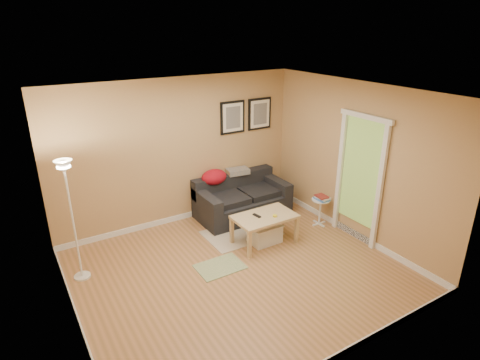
{
  "coord_description": "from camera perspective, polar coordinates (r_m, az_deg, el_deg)",
  "views": [
    {
      "loc": [
        -2.61,
        -4.29,
        3.44
      ],
      "look_at": [
        0.55,
        0.85,
        1.05
      ],
      "focal_mm": 30.01,
      "sensor_mm": 36.0,
      "label": 1
    }
  ],
  "objects": [
    {
      "name": "red_throw",
      "position": [
        7.4,
        -3.71,
        0.42
      ],
      "size": [
        0.48,
        0.36,
        0.28
      ],
      "primitive_type": null,
      "color": "#B8112A",
      "rests_on": "sofa"
    },
    {
      "name": "doorway",
      "position": [
        6.79,
        16.51,
        -0.16
      ],
      "size": [
        0.12,
        1.01,
        2.13
      ],
      "primitive_type": null,
      "color": "white",
      "rests_on": "ground"
    },
    {
      "name": "floor_lamp",
      "position": [
        5.97,
        -22.58,
        -5.92
      ],
      "size": [
        0.23,
        0.23,
        1.79
      ],
      "primitive_type": null,
      "color": "white",
      "rests_on": "ground"
    },
    {
      "name": "green_runner",
      "position": [
        6.17,
        -2.86,
        -12.2
      ],
      "size": [
        0.7,
        0.5,
        0.01
      ],
      "primitive_type": "cube",
      "color": "#668C4C",
      "rests_on": "ground"
    },
    {
      "name": "floor",
      "position": [
        6.08,
        -0.23,
        -12.81
      ],
      "size": [
        4.5,
        4.5,
        0.0
      ],
      "primitive_type": "plane",
      "color": "#B0784B",
      "rests_on": "ground"
    },
    {
      "name": "storage_bin",
      "position": [
        6.73,
        3.52,
        -7.57
      ],
      "size": [
        0.52,
        0.38,
        0.32
      ],
      "primitive_type": null,
      "color": "white",
      "rests_on": "ground"
    },
    {
      "name": "baseboard_front",
      "position": [
        4.85,
        13.22,
        -23.38
      ],
      "size": [
        4.5,
        0.02,
        0.1
      ],
      "primitive_type": "cube",
      "color": "white",
      "rests_on": "ground"
    },
    {
      "name": "coffee_table",
      "position": [
        6.67,
        3.47,
        -7.0
      ],
      "size": [
        1.05,
        0.7,
        0.5
      ],
      "primitive_type": null,
      "rotation": [
        0.0,
        0.0,
        -0.08
      ],
      "color": "tan",
      "rests_on": "ground"
    },
    {
      "name": "plaid_throw",
      "position": [
        7.65,
        -0.35,
        1.26
      ],
      "size": [
        0.45,
        0.32,
        0.1
      ],
      "primitive_type": null,
      "rotation": [
        0.0,
        0.0,
        -0.14
      ],
      "color": "tan",
      "rests_on": "sofa"
    },
    {
      "name": "framed_print_right",
      "position": [
        7.77,
        2.79,
        9.39
      ],
      "size": [
        0.5,
        0.04,
        0.6
      ],
      "primitive_type": null,
      "color": "black",
      "rests_on": "wall_back"
    },
    {
      "name": "ceiling",
      "position": [
        5.09,
        -0.27,
        12.13
      ],
      "size": [
        4.5,
        4.5,
        0.0
      ],
      "primitive_type": "plane",
      "rotation": [
        3.14,
        0.0,
        0.0
      ],
      "color": "white",
      "rests_on": "wall_back"
    },
    {
      "name": "wall_left",
      "position": [
        4.8,
        -24.0,
        -6.85
      ],
      "size": [
        0.0,
        4.0,
        4.0
      ],
      "primitive_type": "plane",
      "rotation": [
        1.57,
        0.0,
        1.57
      ],
      "color": "tan",
      "rests_on": "ground"
    },
    {
      "name": "wall_right",
      "position": [
        6.82,
        16.12,
        2.47
      ],
      "size": [
        0.0,
        4.0,
        4.0
      ],
      "primitive_type": "plane",
      "rotation": [
        1.57,
        0.0,
        -1.57
      ],
      "color": "tan",
      "rests_on": "ground"
    },
    {
      "name": "wall_back",
      "position": [
        7.14,
        -8.65,
        3.91
      ],
      "size": [
        4.5,
        0.0,
        4.5
      ],
      "primitive_type": "plane",
      "rotation": [
        1.57,
        0.0,
        0.0
      ],
      "color": "tan",
      "rests_on": "ground"
    },
    {
      "name": "framed_print_left",
      "position": [
        7.45,
        -1.07,
        8.89
      ],
      "size": [
        0.5,
        0.04,
        0.6
      ],
      "primitive_type": null,
      "color": "black",
      "rests_on": "wall_back"
    },
    {
      "name": "tape_roll",
      "position": [
        6.52,
        4.99,
        -5.1
      ],
      "size": [
        0.07,
        0.07,
        0.03
      ],
      "primitive_type": "cylinder",
      "color": "yellow",
      "rests_on": "coffee_table"
    },
    {
      "name": "area_rug",
      "position": [
        7.05,
        0.19,
        -7.53
      ],
      "size": [
        1.25,
        0.85,
        0.01
      ],
      "primitive_type": "cube",
      "color": "#C0AE98",
      "rests_on": "ground"
    },
    {
      "name": "wall_front",
      "position": [
        4.08,
        14.82,
        -10.84
      ],
      "size": [
        4.5,
        0.0,
        4.5
      ],
      "primitive_type": "plane",
      "rotation": [
        -1.57,
        0.0,
        0.0
      ],
      "color": "tan",
      "rests_on": "ground"
    },
    {
      "name": "baseboard_back",
      "position": [
        7.6,
        -8.1,
        -5.13
      ],
      "size": [
        4.5,
        0.02,
        0.1
      ],
      "primitive_type": "cube",
      "color": "white",
      "rests_on": "ground"
    },
    {
      "name": "baseboard_left",
      "position": [
        5.48,
        -21.83,
        -18.46
      ],
      "size": [
        0.02,
        4.0,
        0.1
      ],
      "primitive_type": "cube",
      "color": "white",
      "rests_on": "ground"
    },
    {
      "name": "book_stack",
      "position": [
        7.25,
        11.58,
        -2.46
      ],
      "size": [
        0.23,
        0.28,
        0.08
      ],
      "primitive_type": null,
      "rotation": [
        0.0,
        0.0,
        0.14
      ],
      "color": "#3A69AF",
      "rests_on": "side_table"
    },
    {
      "name": "side_table",
      "position": [
        7.38,
        11.29,
        -4.47
      ],
      "size": [
        0.32,
        0.32,
        0.5
      ],
      "primitive_type": null,
      "color": "white",
      "rests_on": "ground"
    },
    {
      "name": "remote_control",
      "position": [
        6.52,
        2.4,
        -5.08
      ],
      "size": [
        0.07,
        0.17,
        0.02
      ],
      "primitive_type": "cube",
      "rotation": [
        0.0,
        0.0,
        0.15
      ],
      "color": "black",
      "rests_on": "coffee_table"
    },
    {
      "name": "sofa",
      "position": [
        7.51,
        0.37,
        -2.47
      ],
      "size": [
        1.7,
        0.9,
        0.75
      ],
      "primitive_type": null,
      "color": "black",
      "rests_on": "ground"
    },
    {
      "name": "baseboard_right",
      "position": [
        7.31,
        15.06,
        -6.84
      ],
      "size": [
        0.02,
        4.0,
        0.1
      ],
      "primitive_type": "cube",
      "color": "white",
      "rests_on": "ground"
    }
  ]
}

